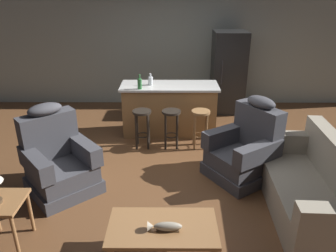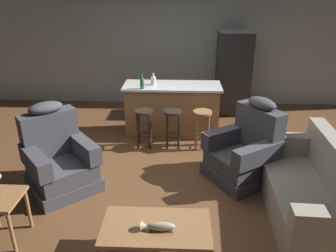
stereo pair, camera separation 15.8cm
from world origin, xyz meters
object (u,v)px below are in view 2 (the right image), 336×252
Objects in this scene: coffee_table at (156,230)px; kitchen_island at (172,109)px; recliner_near_island at (246,151)px; bar_stool_left at (144,122)px; bar_stool_middle at (173,122)px; bar_stool_right at (202,123)px; bottle_tall_green at (153,80)px; recliner_near_lamp at (59,160)px; couch at (311,192)px; fish_figurine at (158,226)px; bottle_short_amber at (142,83)px; refrigerator at (233,73)px.

kitchen_island is at bearing 88.88° from coffee_table.
bar_stool_left is at bearing -64.04° from recliner_near_island.
bar_stool_right is at bearing 0.00° from bar_stool_middle.
bar_stool_left is 0.85m from bottle_tall_green.
bar_stool_middle is (1.55, 1.30, 0.05)m from recliner_near_lamp.
recliner_near_island reaches higher than coffee_table.
couch is at bearing -49.06° from bottle_tall_green.
recliner_near_island is at bearing 55.83° from fish_figurine.
recliner_near_island is (1.18, 1.65, 0.06)m from coffee_table.
bar_stool_middle is (0.08, 2.65, 0.01)m from fish_figurine.
bottle_short_amber reaches higher than bar_stool_left.
recliner_near_island is (-0.65, 0.86, 0.08)m from couch.
bar_stool_left is (-2.23, 1.81, 0.13)m from couch.
recliner_near_lamp is 4.57× the size of bottle_short_amber.
bar_stool_middle is 1.00× the size of bar_stool_right.
coffee_table is 1.62× the size of bar_stool_left.
coffee_table is at bearing 109.64° from fish_figurine.
recliner_near_lamp is at bearing -147.71° from bar_stool_right.
coffee_table is at bearing 26.13° from couch.
recliner_near_island is 1.93m from kitchen_island.
recliner_near_island is at bearing -54.67° from kitchen_island.
refrigerator reaches higher than bar_stool_left.
fish_figurine is at bearing -70.36° from coffee_table.
recliner_near_island is 2.19m from bottle_short_amber.
fish_figurine is at bearing -90.75° from kitchen_island.
bottle_short_amber reaches higher than coffee_table.
recliner_near_lamp is 5.59× the size of bottle_tall_green.
bottle_tall_green reaches higher than fish_figurine.
refrigerator reaches higher than couch.
bottle_short_amber reaches higher than bar_stool_middle.
refrigerator is (0.75, 1.83, 0.41)m from bar_stool_right.
coffee_table is 0.92× the size of recliner_near_lamp.
coffee_table is 0.61× the size of kitchen_island.
recliner_near_island is 2.81m from refrigerator.
coffee_table is at bearing -103.01° from bar_stool_right.
bar_stool_right is at bearing -91.71° from recliner_near_island.
bottle_tall_green reaches higher than bar_stool_left.
bar_stool_middle is at bearing 180.00° from bar_stool_right.
recliner_near_island is 1.76× the size of bar_stool_right.
bottle_short_amber is (-0.46, 2.96, 0.69)m from coffee_table.
bottle_tall_green is at bearing -80.26° from recliner_near_island.
couch is at bearing -82.50° from refrigerator.
kitchen_island is at bearing 26.54° from bottle_short_amber.
fish_figurine is 0.28× the size of recliner_near_lamp.
kitchen_island is at bearing 0.99° from bottle_tall_green.
bottle_short_amber is at bearing -124.60° from bottle_tall_green.
kitchen_island is 8.39× the size of bottle_tall_green.
kitchen_island reaches higher than fish_figurine.
bottle_tall_green is (-0.88, 0.62, 0.56)m from bar_stool_right.
bottle_short_amber is (-0.56, 0.37, 0.58)m from bar_stool_middle.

